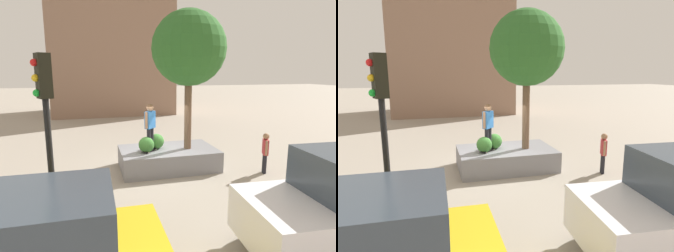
% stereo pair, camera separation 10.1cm
% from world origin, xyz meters
% --- Properties ---
extents(ground_plane, '(120.00, 120.00, 0.00)m').
position_xyz_m(ground_plane, '(0.00, 0.00, 0.00)').
color(ground_plane, '#9E9384').
extents(planter_ledge, '(3.70, 2.25, 0.79)m').
position_xyz_m(planter_ledge, '(-0.58, -0.21, 0.40)').
color(planter_ledge, gray).
rests_on(planter_ledge, ground).
extents(plaza_tree, '(2.78, 2.78, 5.20)m').
position_xyz_m(plaza_tree, '(-1.34, -0.06, 4.58)').
color(plaza_tree, brown).
rests_on(plaza_tree, planter_ledge).
extents(boxwood_shrub, '(0.59, 0.59, 0.59)m').
position_xyz_m(boxwood_shrub, '(0.33, 0.08, 1.09)').
color(boxwood_shrub, '#3D7A33').
rests_on(boxwood_shrub, planter_ledge).
extents(hedge_clump, '(0.58, 0.58, 0.58)m').
position_xyz_m(hedge_clump, '(-0.15, -0.34, 1.09)').
color(hedge_clump, '#3D7A33').
rests_on(hedge_clump, planter_ledge).
extents(skateboard, '(0.70, 0.72, 0.07)m').
position_xyz_m(skateboard, '(0.16, -0.02, 0.85)').
color(skateboard, black).
rests_on(skateboard, planter_ledge).
extents(skateboarder, '(0.46, 0.47, 1.72)m').
position_xyz_m(skateboarder, '(0.16, -0.02, 1.86)').
color(skateboarder, black).
rests_on(skateboarder, skateboard).
extents(traffic_light_corner, '(0.37, 0.35, 4.12)m').
position_xyz_m(traffic_light_corner, '(3.10, 4.30, 2.83)').
color(traffic_light_corner, black).
rests_on(traffic_light_corner, ground).
extents(bystander_watching, '(0.33, 0.48, 1.53)m').
position_xyz_m(bystander_watching, '(-3.93, 1.28, 0.88)').
color(bystander_watching, black).
rests_on(bystander_watching, ground).
extents(plaza_lowrise_south, '(10.21, 6.95, 16.52)m').
position_xyz_m(plaza_lowrise_south, '(0.18, -16.78, 8.26)').
color(plaza_lowrise_south, '#8C6B56').
rests_on(plaza_lowrise_south, ground).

